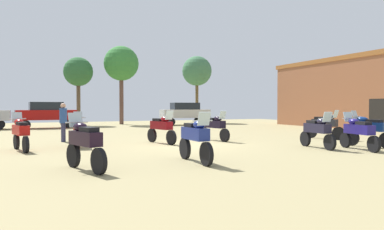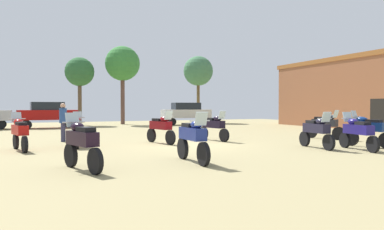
% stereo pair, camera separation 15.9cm
% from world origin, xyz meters
% --- Properties ---
extents(ground_plane, '(44.00, 52.00, 0.02)m').
position_xyz_m(ground_plane, '(0.00, 0.00, 0.01)').
color(ground_plane, '#988A5D').
extents(motorcycle_1, '(0.62, 2.21, 1.51)m').
position_xyz_m(motorcycle_1, '(-1.82, -4.68, 0.76)').
color(motorcycle_1, black).
rests_on(motorcycle_1, ground).
extents(motorcycle_2, '(0.62, 2.07, 1.45)m').
position_xyz_m(motorcycle_2, '(-4.46, 1.03, 0.73)').
color(motorcycle_2, black).
rests_on(motorcycle_2, ground).
extents(motorcycle_3, '(0.82, 2.06, 1.49)m').
position_xyz_m(motorcycle_3, '(-5.00, -4.74, 0.75)').
color(motorcycle_3, black).
rests_on(motorcycle_3, ground).
extents(motorcycle_4, '(0.75, 2.22, 1.44)m').
position_xyz_m(motorcycle_4, '(5.15, -4.44, 0.73)').
color(motorcycle_4, black).
rests_on(motorcycle_4, ground).
extents(motorcycle_6, '(0.75, 2.09, 1.49)m').
position_xyz_m(motorcycle_6, '(6.30, -3.92, 0.75)').
color(motorcycle_6, black).
rests_on(motorcycle_6, ground).
extents(motorcycle_7, '(0.64, 2.17, 1.45)m').
position_xyz_m(motorcycle_7, '(4.11, -3.39, 0.73)').
color(motorcycle_7, black).
rests_on(motorcycle_7, ground).
extents(motorcycle_8, '(0.77, 2.17, 1.47)m').
position_xyz_m(motorcycle_8, '(-0.88, 0.92, 0.74)').
color(motorcycle_8, black).
rests_on(motorcycle_8, ground).
extents(motorcycle_9, '(0.74, 2.06, 1.44)m').
position_xyz_m(motorcycle_9, '(-6.58, 0.54, 0.73)').
color(motorcycle_9, black).
rests_on(motorcycle_9, ground).
extents(motorcycle_10, '(0.79, 2.12, 1.48)m').
position_xyz_m(motorcycle_10, '(7.49, -0.36, 0.75)').
color(motorcycle_10, black).
rests_on(motorcycle_10, ground).
extents(motorcycle_11, '(0.72, 2.20, 1.46)m').
position_xyz_m(motorcycle_11, '(1.92, 1.17, 0.74)').
color(motorcycle_11, black).
rests_on(motorcycle_11, ground).
extents(car_2, '(4.41, 2.09, 2.00)m').
position_xyz_m(car_2, '(-5.05, 15.58, 1.19)').
color(car_2, black).
rests_on(car_2, ground).
extents(car_3, '(4.45, 2.18, 2.00)m').
position_xyz_m(car_3, '(6.63, 15.74, 1.19)').
color(car_3, black).
rests_on(car_3, ground).
extents(person_1, '(0.46, 0.46, 1.81)m').
position_xyz_m(person_1, '(-4.82, 3.59, 1.08)').
color(person_1, '#31314E').
rests_on(person_1, ground).
extents(tree_1, '(2.59, 2.59, 6.07)m').
position_xyz_m(tree_1, '(-2.18, 19.41, 4.72)').
color(tree_1, brown).
rests_on(tree_1, ground).
extents(tree_2, '(3.21, 3.21, 7.27)m').
position_xyz_m(tree_2, '(1.62, 19.07, 5.62)').
color(tree_2, brown).
rests_on(tree_2, ground).
extents(tree_3, '(3.08, 3.08, 6.91)m').
position_xyz_m(tree_3, '(9.78, 19.90, 5.34)').
color(tree_3, brown).
rests_on(tree_3, ground).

